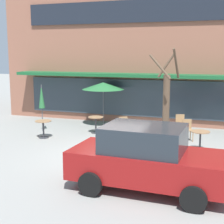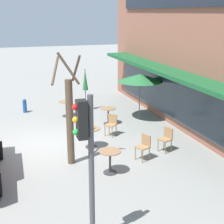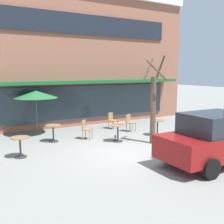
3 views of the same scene
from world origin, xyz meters
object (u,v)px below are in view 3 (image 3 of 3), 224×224
(cafe_table_near_wall, at_px, (118,130))
(street_tree, at_px, (153,106))
(cafe_table_streetside, at_px, (157,125))
(cafe_table_by_tree, at_px, (53,130))
(cafe_chair_0, at_px, (86,128))
(cafe_chair_2, at_px, (112,119))
(parked_sedan, at_px, (217,139))
(patio_umbrella_green_folded, at_px, (36,94))
(cafe_chair_1, at_px, (130,122))
(cafe_table_mid_patio, at_px, (20,144))

(cafe_table_near_wall, distance_m, street_tree, 1.92)
(cafe_table_streetside, bearing_deg, cafe_table_near_wall, -179.71)
(cafe_table_near_wall, bearing_deg, cafe_table_by_tree, 149.25)
(cafe_table_streetside, height_order, cafe_table_by_tree, same)
(cafe_table_near_wall, distance_m, cafe_chair_0, 1.54)
(cafe_chair_2, xyz_separation_m, parked_sedan, (0.05, -6.81, 0.35))
(parked_sedan, bearing_deg, street_tree, 91.86)
(cafe_chair_0, bearing_deg, parked_sedan, -67.02)
(patio_umbrella_green_folded, distance_m, cafe_chair_0, 3.00)
(cafe_table_near_wall, height_order, cafe_chair_1, cafe_chair_1)
(cafe_table_mid_patio, xyz_separation_m, parked_sedan, (5.57, -4.16, 0.36))
(cafe_chair_0, bearing_deg, cafe_table_streetside, -18.91)
(cafe_table_mid_patio, relative_size, cafe_chair_1, 0.85)
(cafe_chair_0, xyz_separation_m, cafe_chair_2, (2.25, 1.39, 0.00))
(cafe_chair_0, bearing_deg, street_tree, -44.72)
(patio_umbrella_green_folded, bearing_deg, street_tree, -46.72)
(cafe_chair_2, distance_m, parked_sedan, 6.82)
(cafe_table_by_tree, relative_size, patio_umbrella_green_folded, 0.35)
(cafe_table_by_tree, height_order, cafe_table_mid_patio, same)
(patio_umbrella_green_folded, xyz_separation_m, cafe_chair_0, (1.70, -1.96, -1.50))
(cafe_table_streetside, height_order, cafe_chair_0, cafe_chair_0)
(cafe_chair_0, relative_size, parked_sedan, 0.21)
(cafe_table_near_wall, relative_size, street_tree, 0.20)
(parked_sedan, bearing_deg, cafe_table_by_tree, 123.17)
(cafe_table_near_wall, distance_m, patio_umbrella_green_folded, 4.41)
(cafe_table_near_wall, relative_size, cafe_chair_1, 0.85)
(cafe_table_by_tree, relative_size, cafe_table_mid_patio, 1.00)
(cafe_table_by_tree, bearing_deg, parked_sedan, -56.83)
(parked_sedan, bearing_deg, cafe_table_mid_patio, 143.26)
(cafe_table_by_tree, bearing_deg, cafe_table_mid_patio, -138.72)
(cafe_table_mid_patio, height_order, patio_umbrella_green_folded, patio_umbrella_green_folded)
(cafe_table_mid_patio, height_order, cafe_chair_2, cafe_chair_2)
(cafe_chair_0, xyz_separation_m, cafe_chair_1, (2.69, 0.31, 0.00))
(cafe_chair_2, bearing_deg, cafe_chair_0, -148.34)
(cafe_chair_0, relative_size, cafe_chair_2, 1.00)
(patio_umbrella_green_folded, bearing_deg, cafe_table_streetside, -31.67)
(cafe_table_by_tree, distance_m, patio_umbrella_green_folded, 2.24)
(street_tree, bearing_deg, cafe_table_near_wall, 138.89)
(cafe_chair_1, bearing_deg, patio_umbrella_green_folded, 159.32)
(cafe_chair_2, bearing_deg, cafe_table_by_tree, -163.99)
(patio_umbrella_green_folded, xyz_separation_m, parked_sedan, (4.00, -7.39, -1.14))
(cafe_table_by_tree, bearing_deg, street_tree, -34.37)
(patio_umbrella_green_folded, xyz_separation_m, street_tree, (3.90, -4.14, -0.37))
(patio_umbrella_green_folded, xyz_separation_m, cafe_chair_2, (3.95, -0.58, -1.50))
(cafe_chair_2, bearing_deg, cafe_table_streetside, -66.87)
(cafe_table_streetside, xyz_separation_m, cafe_table_by_tree, (-4.79, 1.47, 0.00))
(cafe_table_near_wall, xyz_separation_m, cafe_table_by_tree, (-2.48, 1.48, 0.00))
(cafe_table_near_wall, xyz_separation_m, patio_umbrella_green_folded, (-2.73, 3.12, 1.51))
(cafe_table_streetside, bearing_deg, parked_sedan, -103.51)
(parked_sedan, xyz_separation_m, street_tree, (-0.11, 3.25, 0.77))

